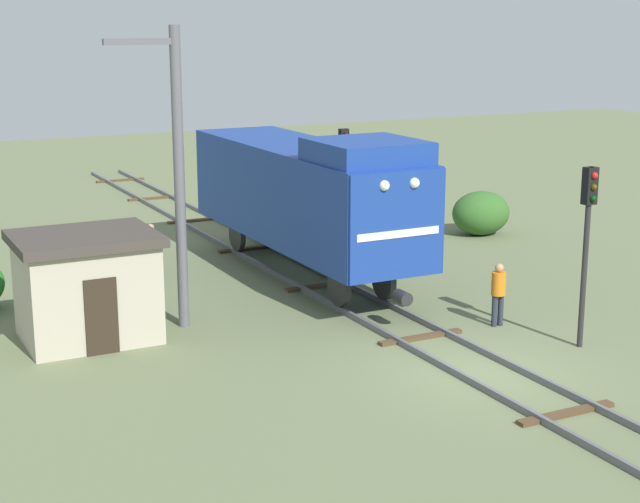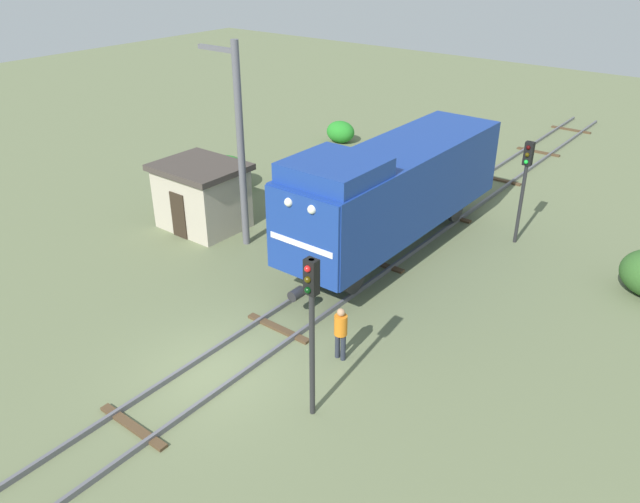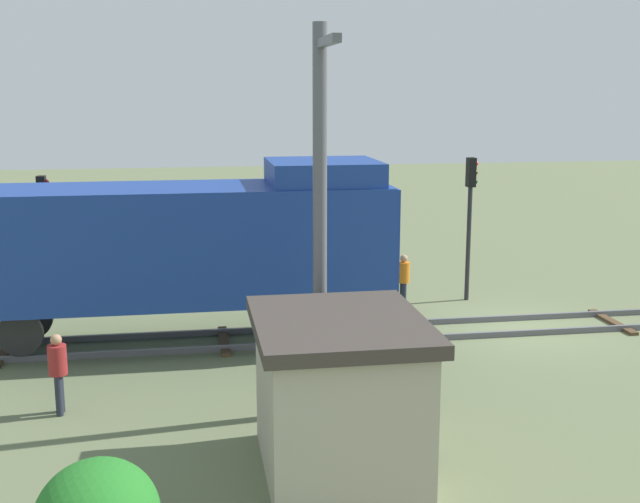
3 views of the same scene
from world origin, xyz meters
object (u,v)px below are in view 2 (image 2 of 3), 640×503
(worker_near_track, at_px, (341,330))
(relay_hut, at_px, (202,195))
(worker_by_signal, at_px, (341,186))
(catenary_mast, at_px, (239,142))
(traffic_signal_mid, at_px, (525,174))
(locomotive, at_px, (394,186))
(traffic_signal_near, at_px, (312,311))

(worker_near_track, bearing_deg, relay_hut, -136.26)
(worker_by_signal, bearing_deg, worker_near_track, -164.56)
(relay_hut, bearing_deg, catenary_mast, -1.63)
(traffic_signal_mid, bearing_deg, locomotive, -131.01)
(worker_near_track, bearing_deg, locomotive, 175.09)
(relay_hut, bearing_deg, worker_near_track, -21.16)
(locomotive, distance_m, traffic_signal_near, 9.40)
(traffic_signal_mid, xyz_separation_m, relay_hut, (-10.90, -6.60, -1.49))
(traffic_signal_mid, height_order, worker_near_track, traffic_signal_mid)
(worker_by_signal, bearing_deg, traffic_signal_mid, -100.28)
(traffic_signal_near, xyz_separation_m, catenary_mast, (-8.26, 6.07, 1.03))
(traffic_signal_mid, relative_size, worker_near_track, 2.43)
(locomotive, distance_m, traffic_signal_mid, 5.18)
(locomotive, distance_m, worker_by_signal, 5.21)
(worker_by_signal, relative_size, relay_hut, 0.49)
(locomotive, xyz_separation_m, catenary_mast, (-5.06, -2.76, 1.37))
(locomotive, height_order, worker_by_signal, locomotive)
(traffic_signal_near, height_order, worker_near_track, traffic_signal_near)
(traffic_signal_near, distance_m, traffic_signal_mid, 12.75)
(worker_near_track, relative_size, catenary_mast, 0.22)
(locomotive, distance_m, worker_near_track, 7.18)
(worker_near_track, bearing_deg, worker_by_signal, -168.96)
(worker_near_track, xyz_separation_m, worker_by_signal, (-6.60, 9.04, 0.00))
(locomotive, xyz_separation_m, traffic_signal_mid, (3.40, 3.91, 0.10))
(traffic_signal_mid, relative_size, catenary_mast, 0.53)
(traffic_signal_near, height_order, catenary_mast, catenary_mast)
(locomotive, height_order, traffic_signal_near, locomotive)
(worker_near_track, height_order, worker_by_signal, same)
(traffic_signal_near, bearing_deg, catenary_mast, 143.69)
(traffic_signal_near, distance_m, catenary_mast, 10.31)
(traffic_signal_near, xyz_separation_m, traffic_signal_mid, (0.20, 12.74, -0.23))
(locomotive, bearing_deg, traffic_signal_mid, 48.99)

